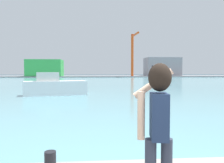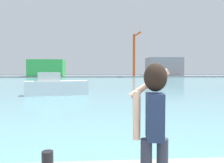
{
  "view_description": "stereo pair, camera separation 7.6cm",
  "coord_description": "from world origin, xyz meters",
  "px_view_note": "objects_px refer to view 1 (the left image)",
  "views": [
    {
      "loc": [
        -1.05,
        -2.03,
        2.23
      ],
      "look_at": [
        -0.38,
        6.82,
        1.83
      ],
      "focal_mm": 35.75,
      "sensor_mm": 36.0,
      "label": 1
    },
    {
      "loc": [
        -0.98,
        -2.04,
        2.23
      ],
      "look_at": [
        -0.38,
        6.82,
        1.83
      ],
      "focal_mm": 35.75,
      "sensor_mm": 36.0,
      "label": 2
    }
  ],
  "objects_px": {
    "warehouse_left": "(45,68)",
    "boat_moored": "(55,86)",
    "person_photographer": "(158,119)",
    "harbor_bollard": "(50,163)",
    "port_crane": "(133,51)",
    "warehouse_right": "(162,67)"
  },
  "relations": [
    {
      "from": "warehouse_left",
      "to": "boat_moored",
      "type": "bearing_deg",
      "value": -76.94
    },
    {
      "from": "boat_moored",
      "to": "warehouse_right",
      "type": "distance_m",
      "value": 81.33
    },
    {
      "from": "port_crane",
      "to": "harbor_bollard",
      "type": "bearing_deg",
      "value": -100.59
    },
    {
      "from": "boat_moored",
      "to": "port_crane",
      "type": "distance_m",
      "value": 67.24
    },
    {
      "from": "person_photographer",
      "to": "harbor_bollard",
      "type": "height_order",
      "value": "person_photographer"
    },
    {
      "from": "person_photographer",
      "to": "boat_moored",
      "type": "height_order",
      "value": "person_photographer"
    },
    {
      "from": "harbor_bollard",
      "to": "warehouse_left",
      "type": "relative_size",
      "value": 0.03
    },
    {
      "from": "boat_moored",
      "to": "warehouse_left",
      "type": "bearing_deg",
      "value": 88.96
    },
    {
      "from": "person_photographer",
      "to": "harbor_bollard",
      "type": "bearing_deg",
      "value": 66.43
    },
    {
      "from": "warehouse_right",
      "to": "port_crane",
      "type": "xyz_separation_m",
      "value": [
        -14.64,
        -10.23,
        5.75
      ]
    },
    {
      "from": "person_photographer",
      "to": "harbor_bollard",
      "type": "distance_m",
      "value": 1.96
    },
    {
      "from": "boat_moored",
      "to": "warehouse_right",
      "type": "bearing_deg",
      "value": 51.94
    },
    {
      "from": "harbor_bollard",
      "to": "warehouse_right",
      "type": "height_order",
      "value": "warehouse_right"
    },
    {
      "from": "harbor_bollard",
      "to": "boat_moored",
      "type": "distance_m",
      "value": 17.93
    },
    {
      "from": "harbor_bollard",
      "to": "warehouse_right",
      "type": "xyz_separation_m",
      "value": [
        29.91,
        91.92,
        3.51
      ]
    },
    {
      "from": "boat_moored",
      "to": "warehouse_right",
      "type": "relative_size",
      "value": 0.41
    },
    {
      "from": "boat_moored",
      "to": "person_photographer",
      "type": "bearing_deg",
      "value": -90.33
    },
    {
      "from": "warehouse_right",
      "to": "port_crane",
      "type": "bearing_deg",
      "value": -145.05
    },
    {
      "from": "harbor_bollard",
      "to": "boat_moored",
      "type": "xyz_separation_m",
      "value": [
        -3.08,
        17.66,
        0.05
      ]
    },
    {
      "from": "harbor_bollard",
      "to": "boat_moored",
      "type": "bearing_deg",
      "value": 99.88
    },
    {
      "from": "boat_moored",
      "to": "port_crane",
      "type": "xyz_separation_m",
      "value": [
        18.35,
        64.03,
        9.2
      ]
    },
    {
      "from": "warehouse_right",
      "to": "boat_moored",
      "type": "bearing_deg",
      "value": -113.95
    }
  ]
}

